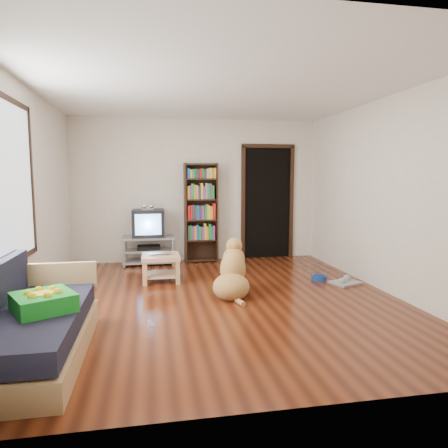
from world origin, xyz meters
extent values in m
plane|color=#5F2610|center=(0.00, 0.00, 0.00)|extent=(5.00, 5.00, 0.00)
plane|color=white|center=(0.00, 0.00, 2.60)|extent=(5.00, 5.00, 0.00)
plane|color=silver|center=(0.00, 2.50, 1.30)|extent=(4.50, 0.00, 4.50)
plane|color=silver|center=(0.00, -2.50, 1.30)|extent=(4.50, 0.00, 4.50)
plane|color=silver|center=(-2.25, 0.00, 1.30)|extent=(0.00, 5.00, 5.00)
plane|color=silver|center=(2.25, 0.00, 1.30)|extent=(0.00, 5.00, 5.00)
cube|color=green|center=(-1.75, -1.40, 0.50)|extent=(0.61, 0.61, 0.15)
imported|color=#BCBDC1|center=(-0.72, 0.99, 0.41)|extent=(0.35, 0.24, 0.03)
cylinder|color=#153E96|center=(1.62, 0.63, 0.04)|extent=(0.22, 0.22, 0.08)
cube|color=#979797|center=(1.92, 0.38, 0.01)|extent=(0.48, 0.44, 0.03)
cube|color=white|center=(-2.23, -0.50, 1.50)|extent=(0.02, 1.30, 1.60)
cube|color=black|center=(-2.23, -0.50, 2.32)|extent=(0.03, 1.42, 0.06)
cube|color=black|center=(-2.23, -0.50, 0.68)|extent=(0.03, 1.42, 0.06)
cube|color=black|center=(-2.23, 0.20, 1.50)|extent=(0.03, 0.06, 1.70)
cube|color=black|center=(1.35, 2.48, 1.05)|extent=(0.90, 0.02, 2.10)
cube|color=black|center=(0.87, 2.47, 1.05)|extent=(0.07, 0.05, 2.14)
cube|color=black|center=(1.83, 2.47, 1.05)|extent=(0.07, 0.05, 2.14)
cube|color=black|center=(1.35, 2.47, 2.13)|extent=(1.03, 0.05, 0.07)
cube|color=#99999E|center=(-0.90, 2.25, 0.48)|extent=(0.90, 0.45, 0.04)
cube|color=#99999E|center=(-0.90, 2.25, 0.25)|extent=(0.86, 0.42, 0.03)
cube|color=#99999E|center=(-0.90, 2.25, 0.06)|extent=(0.90, 0.45, 0.04)
cylinder|color=#99999E|center=(-1.32, 2.05, 0.25)|extent=(0.04, 0.04, 0.50)
cylinder|color=#99999E|center=(-0.48, 2.05, 0.25)|extent=(0.04, 0.04, 0.50)
cylinder|color=#99999E|center=(-1.32, 2.45, 0.25)|extent=(0.04, 0.04, 0.50)
cylinder|color=#99999E|center=(-0.48, 2.45, 0.25)|extent=(0.04, 0.04, 0.50)
cube|color=black|center=(-0.90, 2.25, 0.30)|extent=(0.40, 0.30, 0.07)
cube|color=black|center=(-0.90, 2.25, 0.74)|extent=(0.55, 0.48, 0.48)
cube|color=black|center=(-0.90, 2.45, 0.74)|extent=(0.40, 0.14, 0.36)
cube|color=#8CBFF2|center=(-0.90, 2.00, 0.74)|extent=(0.44, 0.02, 0.36)
cube|color=silver|center=(-0.90, 2.20, 0.99)|extent=(0.20, 0.07, 0.02)
sphere|color=silver|center=(-0.96, 2.20, 1.04)|extent=(0.09, 0.09, 0.09)
sphere|color=silver|center=(-0.84, 2.20, 1.04)|extent=(0.09, 0.09, 0.09)
cube|color=black|center=(-0.23, 2.34, 0.90)|extent=(0.03, 0.30, 1.80)
cube|color=black|center=(0.34, 2.34, 0.90)|extent=(0.03, 0.30, 1.80)
cube|color=black|center=(0.05, 2.48, 0.90)|extent=(0.60, 0.02, 1.80)
cube|color=black|center=(0.05, 2.34, 0.03)|extent=(0.56, 0.28, 0.02)
cube|color=black|center=(0.05, 2.34, 0.40)|extent=(0.56, 0.28, 0.03)
cube|color=black|center=(0.05, 2.34, 0.77)|extent=(0.56, 0.28, 0.02)
cube|color=black|center=(0.05, 2.34, 1.14)|extent=(0.56, 0.28, 0.02)
cube|color=black|center=(0.05, 2.34, 1.51)|extent=(0.56, 0.28, 0.02)
cube|color=black|center=(0.05, 2.34, 1.77)|extent=(0.56, 0.28, 0.02)
cube|color=tan|center=(-1.83, -1.40, 0.11)|extent=(0.80, 1.80, 0.22)
cube|color=#1E1E2D|center=(-1.83, -1.40, 0.33)|extent=(0.74, 1.74, 0.18)
cube|color=tan|center=(-1.83, -0.54, 0.50)|extent=(0.80, 0.06, 0.30)
cube|color=tan|center=(-0.72, 1.02, 0.37)|extent=(0.55, 0.55, 0.06)
cube|color=tan|center=(-0.72, 1.02, 0.10)|extent=(0.45, 0.45, 0.03)
cube|color=tan|center=(-0.95, 0.78, 0.17)|extent=(0.06, 0.06, 0.34)
cube|color=tan|center=(-0.48, 0.78, 0.17)|extent=(0.06, 0.06, 0.34)
cube|color=tan|center=(-0.95, 1.25, 0.17)|extent=(0.06, 0.06, 0.34)
cube|color=tan|center=(-0.48, 1.25, 0.17)|extent=(0.06, 0.06, 0.34)
ellipsoid|color=#B98147|center=(0.15, 0.00, 0.15)|extent=(0.61, 0.64, 0.35)
ellipsoid|color=#BD8A48|center=(0.20, 0.18, 0.34)|extent=(0.44, 0.46, 0.46)
ellipsoid|color=#B77946|center=(0.23, 0.27, 0.45)|extent=(0.37, 0.35, 0.33)
ellipsoid|color=tan|center=(0.25, 0.32, 0.63)|extent=(0.28, 0.29, 0.20)
ellipsoid|color=tan|center=(0.29, 0.43, 0.60)|extent=(0.14, 0.20, 0.08)
sphere|color=black|center=(0.31, 0.51, 0.60)|extent=(0.04, 0.04, 0.04)
ellipsoid|color=tan|center=(0.16, 0.31, 0.62)|extent=(0.07, 0.08, 0.14)
ellipsoid|color=tan|center=(0.32, 0.26, 0.62)|extent=(0.07, 0.08, 0.14)
cylinder|color=#B48E45|center=(0.19, 0.38, 0.19)|extent=(0.11, 0.13, 0.38)
cylinder|color=#DABA54|center=(0.33, 0.33, 0.19)|extent=(0.11, 0.13, 0.38)
sphere|color=tan|center=(0.21, 0.42, 0.02)|extent=(0.10, 0.10, 0.10)
sphere|color=#D4A951|center=(0.35, 0.38, 0.02)|extent=(0.10, 0.10, 0.10)
cylinder|color=#B37845|center=(0.19, -0.23, 0.03)|extent=(0.13, 0.34, 0.08)
camera|label=1|loc=(-0.84, -4.88, 1.53)|focal=32.00mm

